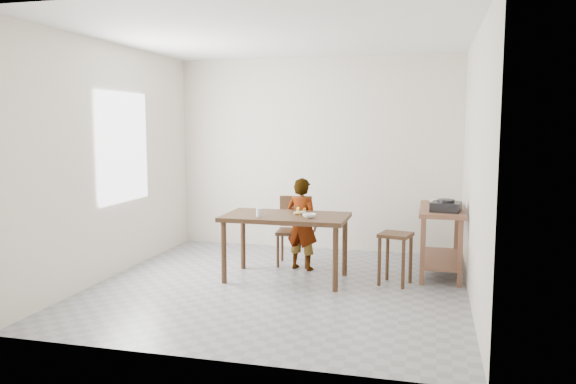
% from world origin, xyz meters
% --- Properties ---
extents(floor, '(4.00, 4.00, 0.04)m').
position_xyz_m(floor, '(0.00, 0.00, -0.02)').
color(floor, gray).
rests_on(floor, ground).
extents(ceiling, '(4.00, 4.00, 0.04)m').
position_xyz_m(ceiling, '(0.00, 0.00, 2.72)').
color(ceiling, white).
rests_on(ceiling, wall_back).
extents(wall_back, '(4.00, 0.04, 2.70)m').
position_xyz_m(wall_back, '(0.00, 2.02, 1.35)').
color(wall_back, silver).
rests_on(wall_back, ground).
extents(wall_front, '(4.00, 0.04, 2.70)m').
position_xyz_m(wall_front, '(0.00, -2.02, 1.35)').
color(wall_front, silver).
rests_on(wall_front, ground).
extents(wall_left, '(0.04, 4.00, 2.70)m').
position_xyz_m(wall_left, '(-2.02, 0.00, 1.35)').
color(wall_left, silver).
rests_on(wall_left, ground).
extents(wall_right, '(0.04, 4.00, 2.70)m').
position_xyz_m(wall_right, '(2.02, 0.00, 1.35)').
color(wall_right, silver).
rests_on(wall_right, ground).
extents(window_pane, '(0.02, 1.10, 1.30)m').
position_xyz_m(window_pane, '(-1.97, 0.20, 1.50)').
color(window_pane, white).
rests_on(window_pane, wall_left).
extents(dining_table, '(1.40, 0.80, 0.75)m').
position_xyz_m(dining_table, '(0.00, 0.30, 0.38)').
color(dining_table, '#392414').
rests_on(dining_table, floor).
extents(prep_counter, '(0.50, 1.20, 0.80)m').
position_xyz_m(prep_counter, '(1.72, 1.00, 0.40)').
color(prep_counter, brown).
rests_on(prep_counter, floor).
extents(child, '(0.47, 0.37, 1.13)m').
position_xyz_m(child, '(0.08, 0.78, 0.57)').
color(child, white).
rests_on(child, floor).
extents(dining_chair, '(0.45, 0.45, 0.86)m').
position_xyz_m(dining_chair, '(-0.07, 0.98, 0.43)').
color(dining_chair, '#392414').
rests_on(dining_chair, floor).
extents(stool, '(0.40, 0.40, 0.58)m').
position_xyz_m(stool, '(1.23, 0.40, 0.29)').
color(stool, '#392414').
rests_on(stool, floor).
extents(glass_tumbler, '(0.09, 0.09, 0.09)m').
position_xyz_m(glass_tumbler, '(-0.26, 0.13, 0.80)').
color(glass_tumbler, silver).
rests_on(glass_tumbler, dining_table).
extents(small_bowl, '(0.20, 0.20, 0.05)m').
position_xyz_m(small_bowl, '(0.30, 0.16, 0.77)').
color(small_bowl, white).
rests_on(small_bowl, dining_table).
extents(banana, '(0.19, 0.16, 0.06)m').
position_xyz_m(banana, '(0.15, 0.35, 0.78)').
color(banana, gold).
rests_on(banana, dining_table).
extents(serving_bowl, '(0.25, 0.25, 0.05)m').
position_xyz_m(serving_bowl, '(1.67, 1.25, 0.83)').
color(serving_bowl, white).
rests_on(serving_bowl, prep_counter).
extents(gas_burner, '(0.36, 0.36, 0.10)m').
position_xyz_m(gas_burner, '(1.76, 0.69, 0.85)').
color(gas_burner, black).
rests_on(gas_burner, prep_counter).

